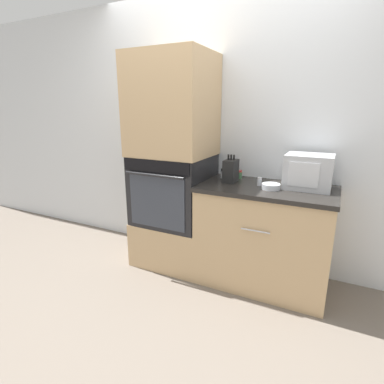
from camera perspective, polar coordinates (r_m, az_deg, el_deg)
name	(u,v)px	position (r m, az deg, el deg)	size (l,w,h in m)	color
ground_plane	(192,283)	(2.75, 0.07, -16.92)	(12.00, 12.00, 0.00)	#6B6056
wall_back	(222,133)	(2.90, 5.70, 11.03)	(8.00, 0.05, 2.50)	silver
oven_cabinet_base	(175,240)	(3.02, -3.34, -9.20)	(0.69, 0.60, 0.42)	tan
wall_oven	(174,189)	(2.84, -3.54, 0.58)	(0.67, 0.64, 0.64)	black
oven_cabinet_upper	(172,106)	(2.75, -3.78, 16.06)	(0.69, 0.60, 0.87)	tan
counter_unit	(264,236)	(2.64, 13.52, -8.11)	(1.08, 0.63, 0.87)	tan
microwave	(308,172)	(2.53, 21.30, 3.65)	(0.35, 0.30, 0.27)	#B2B5BA
knife_block	(231,171)	(2.60, 7.39, 4.03)	(0.10, 0.16, 0.24)	black
bowl	(271,186)	(2.43, 14.81, 1.02)	(0.14, 0.14, 0.04)	silver
condiment_jar_near	(223,173)	(2.75, 5.98, 3.54)	(0.05, 0.05, 0.09)	silver
condiment_jar_mid	(239,174)	(2.75, 9.03, 3.33)	(0.05, 0.05, 0.07)	#427047
condiment_jar_far	(259,182)	(2.52, 12.71, 1.95)	(0.04, 0.04, 0.07)	silver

